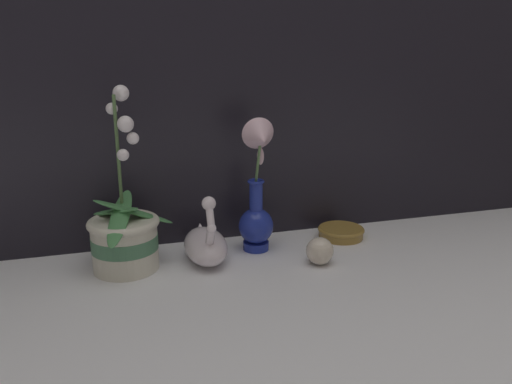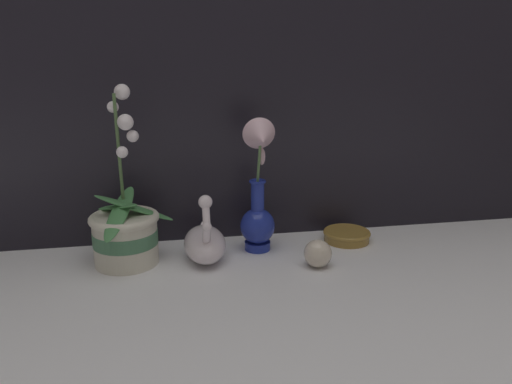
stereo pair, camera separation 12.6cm
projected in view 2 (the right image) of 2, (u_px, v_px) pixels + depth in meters
The scene contains 7 objects.
ground_plane at pixel (255, 280), 1.17m from camera, with size 2.80×2.80×0.00m, color white.
window_backdrop at pixel (234, 18), 1.30m from camera, with size 2.80×0.03×1.20m.
orchid_potted_plant at pixel (125, 231), 1.24m from camera, with size 0.21×0.23×0.44m.
swan_figurine at pixel (205, 242), 1.28m from camera, with size 0.11×0.20×0.19m.
blue_vase at pixel (258, 201), 1.30m from camera, with size 0.09×0.13×0.36m.
glass_sphere at pixel (318, 253), 1.23m from camera, with size 0.07×0.07×0.07m.
amber_dish at pixel (347, 235), 1.41m from camera, with size 0.13×0.13×0.03m.
Camera 2 is at (-0.19, -1.05, 0.52)m, focal length 35.00 mm.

